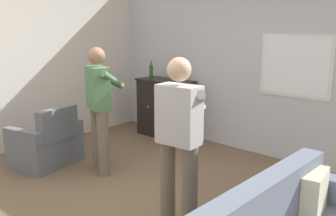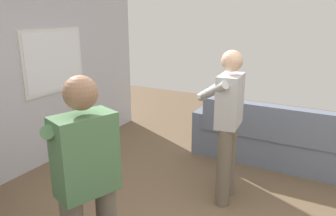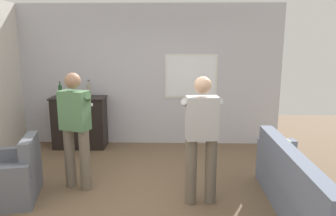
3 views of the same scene
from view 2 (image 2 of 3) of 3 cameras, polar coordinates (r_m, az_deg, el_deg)
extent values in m
cube|color=silver|center=(4.78, -19.27, 7.69)|extent=(1.04, 0.02, 0.87)
cube|color=white|center=(4.77, -19.23, 7.69)|extent=(0.96, 0.03, 0.79)
cube|color=slate|center=(4.81, 20.03, -7.05)|extent=(0.55, 2.28, 0.42)
cube|color=slate|center=(4.46, 20.15, -2.82)|extent=(0.18, 2.28, 0.46)
cube|color=slate|center=(5.05, 6.39, -3.60)|extent=(0.55, 0.18, 0.64)
cube|color=beige|center=(4.79, 9.80, -1.35)|extent=(0.20, 0.42, 0.36)
cube|color=#4C754C|center=(2.22, -14.20, -7.88)|extent=(0.45, 0.34, 0.55)
sphere|color=#8C664C|center=(2.09, -15.00, 2.56)|extent=(0.22, 0.22, 0.22)
cylinder|color=#4C754C|center=(2.27, -18.86, -4.72)|extent=(0.41, 0.32, 0.29)
cylinder|color=#4C754C|center=(2.36, -13.75, -3.47)|extent=(0.21, 0.44, 0.29)
cube|color=white|center=(2.48, -17.72, -4.91)|extent=(0.15, 0.09, 0.04)
cylinder|color=#6B6051|center=(3.61, 9.63, -10.22)|extent=(0.15, 0.15, 0.88)
cylinder|color=#6B6051|center=(3.84, 10.58, -8.58)|extent=(0.15, 0.15, 0.88)
cube|color=#B7B7B7|center=(3.48, 10.72, 1.29)|extent=(0.42, 0.26, 0.55)
sphere|color=#D8AD8C|center=(3.39, 11.09, 8.06)|extent=(0.22, 0.22, 0.22)
cylinder|color=#B7B7B7|center=(3.38, 7.73, 2.91)|extent=(0.30, 0.42, 0.29)
cylinder|color=#B7B7B7|center=(3.59, 8.74, 3.70)|extent=(0.35, 0.39, 0.29)
cube|color=white|center=(3.55, 5.70, 2.23)|extent=(0.15, 0.05, 0.04)
camera|label=1|loc=(5.58, 45.24, 10.91)|focal=40.00mm
camera|label=3|loc=(4.15, 75.76, 5.42)|focal=35.00mm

